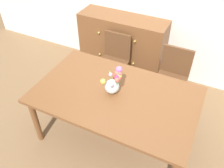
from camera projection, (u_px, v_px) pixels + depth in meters
ground_plane at (115, 134)px, 3.17m from camera, size 12.00×12.00×0.00m
dining_table at (116, 98)px, 2.73m from camera, size 1.85×1.14×0.74m
chair_left at (114, 58)px, 3.60m from camera, size 0.42×0.42×0.90m
chair_right at (172, 75)px, 3.30m from camera, size 0.42×0.42×0.90m
dresser at (122, 45)px, 3.91m from camera, size 1.40×0.47×1.00m
flower_vase at (113, 83)px, 2.64m from camera, size 0.19×0.28×0.29m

